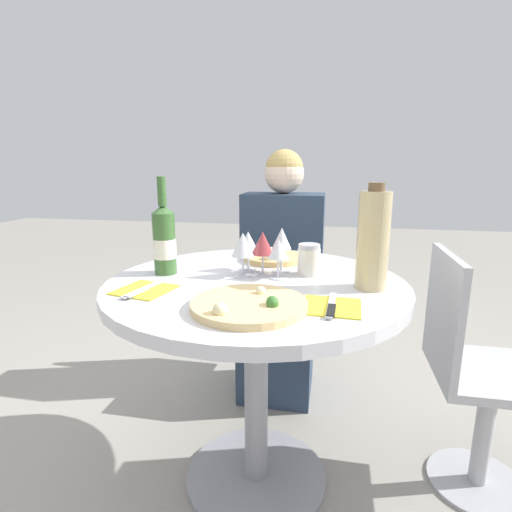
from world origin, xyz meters
TOP-DOWN VIEW (x-y plane):
  - ground_plane at (0.00, 0.00)m, footprint 12.00×12.00m
  - dining_table at (0.00, 0.00)m, footprint 0.95×0.95m
  - chair_behind_diner at (-0.01, 0.82)m, footprint 0.37×0.37m
  - seated_diner at (-0.01, 0.68)m, footprint 0.40×0.46m
  - chair_empty_side at (0.72, 0.13)m, footprint 0.37×0.37m
  - pizza_large at (0.03, -0.25)m, footprint 0.30×0.30m
  - pizza_small_far at (0.01, 0.27)m, footprint 0.23×0.23m
  - wine_bottle at (-0.32, 0.02)m, footprint 0.08×0.08m
  - tall_carafe at (0.35, -0.02)m, footprint 0.09×0.09m
  - sugar_shaker at (0.16, 0.10)m, footprint 0.08×0.08m
  - wine_glass_back_left at (-0.05, 0.12)m, footprint 0.07×0.07m
  - wine_glass_front_left at (-0.05, 0.04)m, footprint 0.07×0.07m
  - wine_glass_center at (0.01, 0.08)m, footprint 0.07×0.07m
  - wine_glass_back_right at (0.07, 0.12)m, footprint 0.07×0.07m
  - wine_glass_front_right at (0.07, 0.04)m, footprint 0.07×0.07m
  - place_setting_left at (-0.30, -0.17)m, footprint 0.18×0.19m
  - place_setting_right at (0.24, -0.21)m, footprint 0.16×0.19m

SIDE VIEW (x-z plane):
  - ground_plane at x=0.00m, z-range 0.00..0.00m
  - chair_behind_diner at x=-0.01m, z-range 0.00..0.83m
  - chair_empty_side at x=0.72m, z-range 0.00..0.83m
  - seated_diner at x=-0.01m, z-range -0.06..1.11m
  - dining_table at x=0.00m, z-range 0.22..0.96m
  - place_setting_left at x=-0.30m, z-range 0.74..0.75m
  - place_setting_right at x=0.24m, z-range 0.74..0.75m
  - pizza_large at x=0.03m, z-range 0.73..0.78m
  - pizza_small_far at x=0.01m, z-range 0.73..0.78m
  - sugar_shaker at x=0.16m, z-range 0.74..0.85m
  - wine_glass_front_right at x=0.07m, z-range 0.77..0.90m
  - wine_glass_back_left at x=-0.05m, z-range 0.78..0.91m
  - wine_glass_center at x=0.01m, z-range 0.78..0.92m
  - wine_glass_front_left at x=-0.05m, z-range 0.78..0.92m
  - wine_glass_back_right at x=0.07m, z-range 0.78..0.93m
  - wine_bottle at x=-0.32m, z-range 0.70..1.02m
  - tall_carafe at x=0.35m, z-range 0.74..1.05m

